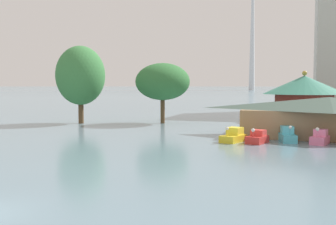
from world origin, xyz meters
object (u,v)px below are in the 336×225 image
green_roof_pavilion (304,95)px  shoreline_tree_tall_left (80,76)px  pedal_boat_yellow (234,136)px  pedal_boat_pink (320,138)px  distant_broadcast_tower (253,3)px  pedal_boat_cyan (288,136)px  pedal_boat_red (257,138)px  boathouse (329,116)px  shoreline_tree_mid (163,82)px

green_roof_pavilion → shoreline_tree_tall_left: (-30.46, -11.63, 2.78)m
pedal_boat_yellow → pedal_boat_pink: (7.95, 0.89, 0.02)m
shoreline_tree_tall_left → distant_broadcast_tower: distant_broadcast_tower is taller
green_roof_pavilion → pedal_boat_cyan: bearing=-94.7°
pedal_boat_red → shoreline_tree_tall_left: size_ratio=0.25×
boathouse → shoreline_tree_mid: size_ratio=2.21×
shoreline_tree_tall_left → shoreline_tree_mid: size_ratio=1.28×
boathouse → shoreline_tree_mid: (-21.55, 9.49, 3.72)m
pedal_boat_red → pedal_boat_pink: (5.65, 1.09, 0.06)m
distant_broadcast_tower → shoreline_tree_tall_left: bearing=-88.2°
pedal_boat_pink → boathouse: 5.72m
pedal_boat_yellow → pedal_boat_red: size_ratio=1.18×
pedal_boat_red → boathouse: size_ratio=0.15×
pedal_boat_cyan → boathouse: (4.04, 4.74, 1.64)m
green_roof_pavilion → distant_broadcast_tower: size_ratio=0.07×
pedal_boat_red → pedal_boat_pink: size_ratio=1.10×
pedal_boat_pink → shoreline_tree_mid: size_ratio=0.30×
pedal_boat_pink → pedal_boat_red: bearing=-61.9°
pedal_boat_red → pedal_boat_cyan: size_ratio=0.97×
pedal_boat_yellow → boathouse: bearing=143.8°
pedal_boat_cyan → boathouse: 6.44m
boathouse → distant_broadcast_tower: distant_broadcast_tower is taller
boathouse → pedal_boat_yellow: bearing=-145.4°
shoreline_tree_tall_left → pedal_boat_pink: bearing=-19.7°
pedal_boat_red → green_roof_pavilion: bearing=-172.9°
pedal_boat_pink → pedal_boat_cyan: bearing=-84.8°
pedal_boat_cyan → shoreline_tree_tall_left: 31.19m
pedal_boat_cyan → shoreline_tree_tall_left: (-28.64, 10.65, 6.23)m
pedal_boat_red → shoreline_tree_mid: (-14.78, 15.94, 5.45)m
shoreline_tree_tall_left → shoreline_tree_mid: 11.73m
shoreline_tree_tall_left → pedal_boat_cyan: bearing=-20.4°
pedal_boat_yellow → pedal_boat_pink: 8.00m
pedal_boat_cyan → distant_broadcast_tower: (-39.22, 345.20, 79.24)m
pedal_boat_red → distant_broadcast_tower: (-36.49, 346.91, 79.33)m
pedal_boat_red → distant_broadcast_tower: bearing=-156.2°
pedal_boat_cyan → distant_broadcast_tower: size_ratio=0.02×
pedal_boat_red → shoreline_tree_mid: 22.41m
pedal_boat_red → boathouse: (6.77, 6.45, 1.73)m
pedal_boat_yellow → distant_broadcast_tower: bearing=-155.1°
pedal_boat_yellow → distant_broadcast_tower: (-34.19, 346.71, 79.29)m
boathouse → green_roof_pavilion: size_ratio=1.59×
distant_broadcast_tower → pedal_boat_cyan: bearing=-83.5°
pedal_boat_cyan → pedal_boat_pink: bearing=65.5°
pedal_boat_red → pedal_boat_pink: 5.75m
boathouse → green_roof_pavilion: 17.78m
pedal_boat_yellow → pedal_boat_pink: pedal_boat_pink is taller
pedal_boat_red → pedal_boat_pink: bearing=118.7°
pedal_boat_cyan → pedal_boat_red: bearing=-70.4°
pedal_boat_red → green_roof_pavilion: (4.54, 23.99, 3.55)m
pedal_boat_red → boathouse: bearing=151.4°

